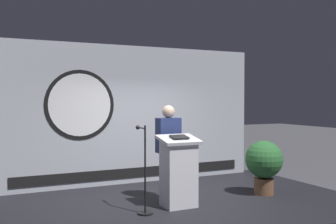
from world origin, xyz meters
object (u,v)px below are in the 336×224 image
Objects in this scene: speaker_person at (169,152)px; microphone_stand at (144,183)px; podium at (179,172)px; potted_plant at (264,162)px.

microphone_stand is at bearing -140.10° from speaker_person.
microphone_stand reaches higher than podium.
podium is 0.55m from speaker_person.
potted_plant is at bearing -13.03° from speaker_person.
podium is at bearing -177.72° from potted_plant.
microphone_stand is at bearing -170.61° from podium.
speaker_person is 1.83m from potted_plant.
podium is at bearing -95.84° from speaker_person.
microphone_stand is (-0.70, -0.59, -0.38)m from speaker_person.
podium is 0.67m from microphone_stand.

